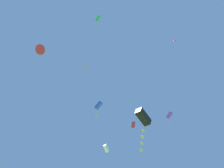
% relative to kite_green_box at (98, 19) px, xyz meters
% --- Properties ---
extents(kite_green_box, '(0.82, 0.87, 1.97)m').
position_rel_kite_green_box_xyz_m(kite_green_box, '(0.00, 0.00, 0.00)').
color(kite_green_box, green).
extents(kite_white_box, '(1.10, 1.22, 1.20)m').
position_rel_kite_green_box_xyz_m(kite_white_box, '(1.43, 14.60, -14.22)').
color(kite_white_box, white).
extents(kite_red_box, '(0.80, 0.91, 1.17)m').
position_rel_kite_green_box_xyz_m(kite_red_box, '(6.12, 14.27, -10.17)').
color(kite_red_box, red).
extents(kite_red_delta, '(1.23, 1.41, 1.17)m').
position_rel_kite_green_box_xyz_m(kite_red_delta, '(-6.34, -1.08, -8.02)').
color(kite_red_delta, red).
extents(kite_black_box, '(1.36, 1.38, 2.98)m').
position_rel_kite_green_box_xyz_m(kite_black_box, '(4.26, -3.61, -17.94)').
color(kite_black_box, black).
extents(kite_purple_box, '(1.10, 1.43, 2.85)m').
position_rel_kite_green_box_xyz_m(kite_purple_box, '(13.44, 15.78, -7.48)').
color(kite_purple_box, purple).
extents(kite_blue_box, '(1.47, 1.43, 3.19)m').
position_rel_kite_green_box_xyz_m(kite_blue_box, '(-0.02, 11.88, -7.79)').
color(kite_blue_box, blue).
extents(kite_magenta_box, '(0.40, 0.65, 1.38)m').
position_rel_kite_green_box_xyz_m(kite_magenta_box, '(12.45, 3.83, -0.03)').
color(kite_magenta_box, '#D6389E').
extents(kite_orange_delta, '(0.76, 0.74, 1.20)m').
position_rel_kite_green_box_xyz_m(kite_orange_delta, '(-3.02, 11.38, 0.87)').
color(kite_orange_delta, orange).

